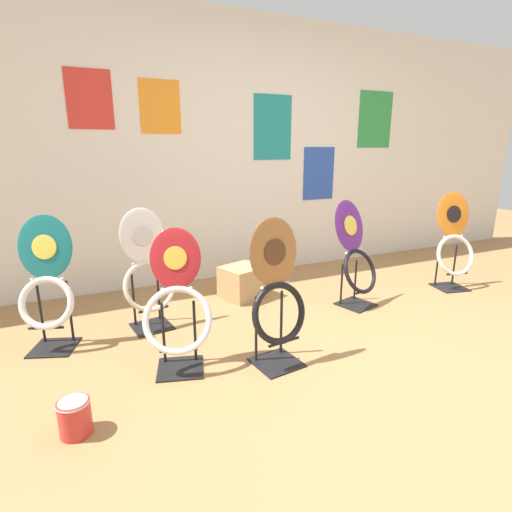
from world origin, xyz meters
The scene contains 10 objects.
ground_plane centered at (0.00, 0.00, 0.00)m, with size 14.00×14.00×0.00m, color #A37547.
wall_back centered at (0.00, 2.30, 1.30)m, with size 8.00×0.07×2.60m.
toilet_seat_display_woodgrain centered at (-0.69, 0.43, 0.46)m, with size 0.40×0.31×0.94m.
toilet_seat_display_white_plain centered at (-1.32, 1.32, 0.45)m, with size 0.41×0.32×0.91m.
toilet_seat_display_purple_note centered at (0.39, 1.04, 0.44)m, with size 0.45×0.41×0.91m.
toilet_seat_display_orange_sun centered at (1.53, 0.98, 0.42)m, with size 0.43×0.33×0.93m.
toilet_seat_display_crimson_swirl centered at (-1.26, 0.63, 0.40)m, with size 0.46×0.40×0.87m.
toilet_seat_display_teal_sax centered at (-1.98, 1.26, 0.44)m, with size 0.41×0.36×0.92m.
paint_can centered at (-1.87, 0.25, 0.10)m, with size 0.16×0.16×0.18m.
storage_box centered at (-0.43, 1.60, 0.15)m, with size 0.44×0.42×0.29m.
Camera 1 is at (-1.77, -1.60, 1.34)m, focal length 28.00 mm.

